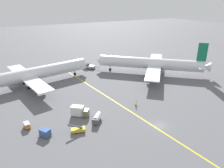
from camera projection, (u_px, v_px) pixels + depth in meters
ground_plane at (159, 125)px, 64.26m from camera, size 600.00×600.00×0.00m
taxiway_stripe at (133, 113)px, 71.12m from camera, size 11.59×119.53×0.01m
airliner_at_gate_left at (32, 74)px, 93.00m from camera, size 57.44×43.38×15.89m
airliner_being_pushed at (151, 64)px, 107.80m from camera, size 46.55×44.46×17.06m
pushback_tug at (89, 66)px, 117.17m from camera, size 7.53×8.30×3.01m
gse_catering_truck_tall at (80, 111)px, 68.92m from camera, size 6.00×5.61×3.50m
gse_belt_loader_portside at (78, 130)px, 60.75m from camera, size 5.07×2.82×3.02m
gse_container_dolly_flat at (45, 132)px, 58.87m from camera, size 3.55×3.88×2.15m
gse_fuel_bowser_stubby at (97, 118)px, 65.57m from camera, size 4.72×4.86×2.40m
gse_baggage_cart_trailing at (27, 125)px, 62.70m from camera, size 1.76×2.83×1.71m
ground_crew_ramp_agent_by_cones at (136, 102)px, 76.97m from camera, size 0.49×0.36×1.71m
ground_crew_wing_walker_right at (136, 104)px, 75.26m from camera, size 0.37×0.46×1.66m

